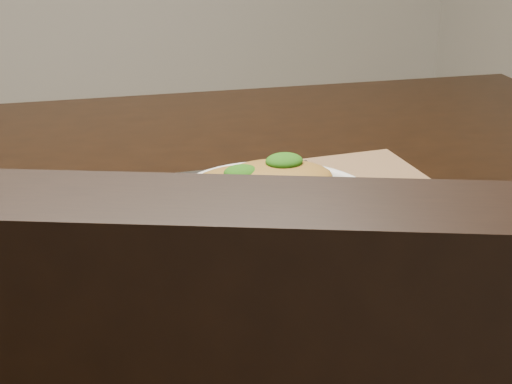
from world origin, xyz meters
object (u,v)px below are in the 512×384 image
object	(u,v)px
placemat	(277,218)
chicken_fillet_left	(230,181)
dinner_plate	(274,207)
broccolini_bundle	(277,214)

from	to	relation	value
placemat	chicken_fillet_left	size ratio (longest dim) A/B	4.16
dinner_plate	chicken_fillet_left	size ratio (longest dim) A/B	2.31
dinner_plate	broccolini_bundle	bearing A→B (deg)	-104.66
placemat	dinner_plate	xyz separation A→B (m)	(-0.00, 0.00, 0.01)
chicken_fillet_left	placemat	bearing A→B (deg)	-79.20
dinner_plate	chicken_fillet_left	bearing A→B (deg)	120.04
dinner_plate	chicken_fillet_left	distance (m)	0.07
placemat	chicken_fillet_left	distance (m)	0.08
broccolini_bundle	chicken_fillet_left	bearing A→B (deg)	91.48
placemat	broccolini_bundle	bearing A→B (deg)	-110.07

